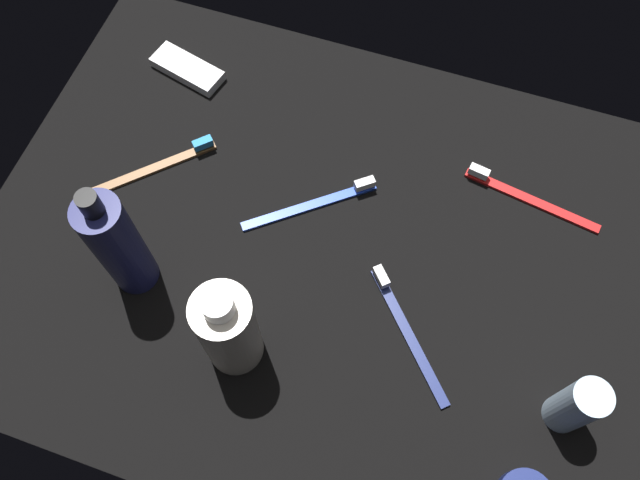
{
  "coord_description": "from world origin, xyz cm",
  "views": [
    {
      "loc": [
        10.4,
        -30.69,
        73.14
      ],
      "look_at": [
        0.0,
        0.0,
        3.0
      ],
      "focal_mm": 36.27,
      "sensor_mm": 36.0,
      "label": 1
    }
  ],
  "objects_px": {
    "toothbrush_navy": "(405,326)",
    "toothbrush_red": "(524,195)",
    "snack_bar_white": "(187,69)",
    "toothbrush_blue": "(318,202)",
    "lotion_bottle": "(118,245)",
    "deodorant_stick": "(576,406)",
    "toothbrush_brown": "(159,165)",
    "bodywash_bottle": "(228,330)"
  },
  "relations": [
    {
      "from": "lotion_bottle",
      "to": "toothbrush_blue",
      "type": "relative_size",
      "value": 1.32
    },
    {
      "from": "toothbrush_blue",
      "to": "toothbrush_navy",
      "type": "bearing_deg",
      "value": -39.43
    },
    {
      "from": "toothbrush_navy",
      "to": "lotion_bottle",
      "type": "bearing_deg",
      "value": -173.17
    },
    {
      "from": "lotion_bottle",
      "to": "bodywash_bottle",
      "type": "distance_m",
      "value": 0.16
    },
    {
      "from": "toothbrush_navy",
      "to": "toothbrush_brown",
      "type": "distance_m",
      "value": 0.38
    },
    {
      "from": "toothbrush_navy",
      "to": "snack_bar_white",
      "type": "distance_m",
      "value": 0.47
    },
    {
      "from": "bodywash_bottle",
      "to": "snack_bar_white",
      "type": "distance_m",
      "value": 0.42
    },
    {
      "from": "toothbrush_red",
      "to": "toothbrush_navy",
      "type": "height_order",
      "value": "same"
    },
    {
      "from": "bodywash_bottle",
      "to": "toothbrush_red",
      "type": "xyz_separation_m",
      "value": [
        0.28,
        0.3,
        -0.07
      ]
    },
    {
      "from": "toothbrush_brown",
      "to": "toothbrush_red",
      "type": "bearing_deg",
      "value": 13.22
    },
    {
      "from": "toothbrush_blue",
      "to": "snack_bar_white",
      "type": "relative_size",
      "value": 1.43
    },
    {
      "from": "snack_bar_white",
      "to": "toothbrush_brown",
      "type": "bearing_deg",
      "value": -66.06
    },
    {
      "from": "lotion_bottle",
      "to": "deodorant_stick",
      "type": "height_order",
      "value": "lotion_bottle"
    },
    {
      "from": "lotion_bottle",
      "to": "snack_bar_white",
      "type": "xyz_separation_m",
      "value": [
        -0.07,
        0.3,
        -0.08
      ]
    },
    {
      "from": "toothbrush_blue",
      "to": "snack_bar_white",
      "type": "height_order",
      "value": "toothbrush_blue"
    },
    {
      "from": "lotion_bottle",
      "to": "bodywash_bottle",
      "type": "bearing_deg",
      "value": -17.69
    },
    {
      "from": "toothbrush_red",
      "to": "toothbrush_navy",
      "type": "bearing_deg",
      "value": -114.36
    },
    {
      "from": "deodorant_stick",
      "to": "snack_bar_white",
      "type": "bearing_deg",
      "value": 152.37
    },
    {
      "from": "toothbrush_red",
      "to": "snack_bar_white",
      "type": "relative_size",
      "value": 1.73
    },
    {
      "from": "deodorant_stick",
      "to": "toothbrush_red",
      "type": "xyz_separation_m",
      "value": [
        -0.09,
        0.26,
        -0.04
      ]
    },
    {
      "from": "toothbrush_blue",
      "to": "toothbrush_brown",
      "type": "distance_m",
      "value": 0.22
    },
    {
      "from": "snack_bar_white",
      "to": "lotion_bottle",
      "type": "bearing_deg",
      "value": -63.63
    },
    {
      "from": "toothbrush_navy",
      "to": "snack_bar_white",
      "type": "xyz_separation_m",
      "value": [
        -0.39,
        0.26,
        0.0
      ]
    },
    {
      "from": "lotion_bottle",
      "to": "snack_bar_white",
      "type": "relative_size",
      "value": 1.88
    },
    {
      "from": "lotion_bottle",
      "to": "bodywash_bottle",
      "type": "xyz_separation_m",
      "value": [
        0.15,
        -0.05,
        -0.01
      ]
    },
    {
      "from": "toothbrush_navy",
      "to": "toothbrush_red",
      "type": "bearing_deg",
      "value": 65.64
    },
    {
      "from": "deodorant_stick",
      "to": "toothbrush_brown",
      "type": "xyz_separation_m",
      "value": [
        -0.55,
        0.15,
        -0.04
      ]
    },
    {
      "from": "toothbrush_red",
      "to": "toothbrush_navy",
      "type": "relative_size",
      "value": 1.28
    },
    {
      "from": "lotion_bottle",
      "to": "toothbrush_blue",
      "type": "xyz_separation_m",
      "value": [
        0.18,
        0.16,
        -0.08
      ]
    },
    {
      "from": "bodywash_bottle",
      "to": "toothbrush_navy",
      "type": "xyz_separation_m",
      "value": [
        0.18,
        0.09,
        -0.07
      ]
    },
    {
      "from": "deodorant_stick",
      "to": "toothbrush_blue",
      "type": "bearing_deg",
      "value": 154.33
    },
    {
      "from": "toothbrush_red",
      "to": "toothbrush_blue",
      "type": "bearing_deg",
      "value": -159.23
    },
    {
      "from": "toothbrush_navy",
      "to": "bodywash_bottle",
      "type": "bearing_deg",
      "value": -154.06
    },
    {
      "from": "lotion_bottle",
      "to": "toothbrush_red",
      "type": "bearing_deg",
      "value": 31.09
    },
    {
      "from": "lotion_bottle",
      "to": "deodorant_stick",
      "type": "bearing_deg",
      "value": -0.2
    },
    {
      "from": "snack_bar_white",
      "to": "toothbrush_blue",
      "type": "bearing_deg",
      "value": -16.1
    },
    {
      "from": "deodorant_stick",
      "to": "toothbrush_blue",
      "type": "relative_size",
      "value": 0.67
    },
    {
      "from": "toothbrush_red",
      "to": "snack_bar_white",
      "type": "xyz_separation_m",
      "value": [
        -0.49,
        0.05,
        0.0
      ]
    },
    {
      "from": "toothbrush_brown",
      "to": "lotion_bottle",
      "type": "bearing_deg",
      "value": -75.26
    },
    {
      "from": "lotion_bottle",
      "to": "toothbrush_brown",
      "type": "xyz_separation_m",
      "value": [
        -0.04,
        0.15,
        -0.08
      ]
    },
    {
      "from": "toothbrush_red",
      "to": "toothbrush_blue",
      "type": "relative_size",
      "value": 1.21
    },
    {
      "from": "toothbrush_blue",
      "to": "snack_bar_white",
      "type": "distance_m",
      "value": 0.28
    }
  ]
}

